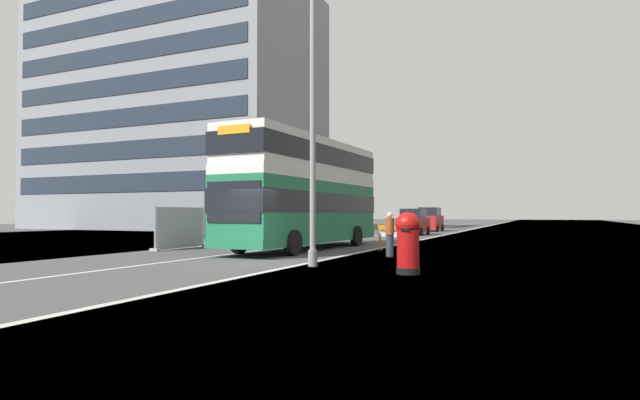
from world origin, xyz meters
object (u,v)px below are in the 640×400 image
double_decker_bus (306,191)px  car_receding_mid (430,220)px  red_pillar_postbox (408,240)px  roadworks_barrier (395,235)px  car_oncoming_near (413,223)px  pedestrian_at_kerb (390,234)px  lamppost_foreground (313,126)px

double_decker_bus → car_receding_mid: 26.83m
red_pillar_postbox → roadworks_barrier: red_pillar_postbox is taller
red_pillar_postbox → car_oncoming_near: bearing=103.4°
car_oncoming_near → pedestrian_at_kerb: 20.61m
red_pillar_postbox → car_oncoming_near: 26.08m
lamppost_foreground → car_receding_mid: size_ratio=2.35×
roadworks_barrier → lamppost_foreground: bearing=-94.2°
roadworks_barrier → car_receding_mid: size_ratio=0.38×
red_pillar_postbox → car_oncoming_near: size_ratio=0.41×
pedestrian_at_kerb → lamppost_foreground: bearing=-105.0°
red_pillar_postbox → car_receding_mid: car_receding_mid is taller
pedestrian_at_kerb → car_oncoming_near: bearing=101.3°
lamppost_foreground → car_receding_mid: bearing=95.9°
double_decker_bus → roadworks_barrier: double_decker_bus is taller
double_decker_bus → red_pillar_postbox: 10.36m
car_oncoming_near → double_decker_bus: bearing=-92.3°
car_receding_mid → pedestrian_at_kerb: bearing=-80.9°
car_receding_mid → roadworks_barrier: bearing=-81.3°
red_pillar_postbox → pedestrian_at_kerb: bearing=111.3°
lamppost_foreground → car_receding_mid: lamppost_foreground is taller
lamppost_foreground → car_oncoming_near: (-2.85, 24.59, -3.39)m
pedestrian_at_kerb → car_receding_mid: bearing=99.1°
lamppost_foreground → car_oncoming_near: lamppost_foreground is taller
car_oncoming_near → car_receding_mid: (-0.64, 9.07, 0.09)m
red_pillar_postbox → pedestrian_at_kerb: size_ratio=0.99×
red_pillar_postbox → car_receding_mid: (-6.68, 34.45, 0.13)m
roadworks_barrier → pedestrian_at_kerb: (0.64, -2.93, 0.15)m
double_decker_bus → roadworks_barrier: bearing=5.9°
red_pillar_postbox → roadworks_barrier: (-2.66, 8.09, -0.22)m
red_pillar_postbox → pedestrian_at_kerb: (-2.02, 5.16, -0.07)m
red_pillar_postbox → double_decker_bus: bearing=131.3°
red_pillar_postbox → car_oncoming_near: (-6.04, 25.37, 0.03)m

